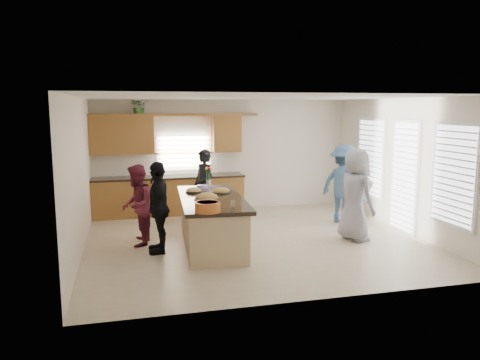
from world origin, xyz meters
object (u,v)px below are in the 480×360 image
object	(u,v)px
salad_bowl	(208,206)
woman_left_front	(159,207)
woman_right_front	(356,195)
island	(212,223)
woman_left_mid	(137,205)
woman_right_back	(344,184)
woman_left_back	(204,186)

from	to	relation	value
salad_bowl	woman_left_front	world-z (taller)	woman_left_front
woman_right_front	island	bearing A→B (deg)	73.72
woman_left_mid	island	bearing A→B (deg)	81.74
woman_right_back	woman_left_back	bearing A→B (deg)	45.81
woman_left_mid	woman_left_front	distance (m)	0.66
island	salad_bowl	world-z (taller)	salad_bowl
woman_left_back	woman_right_front	xyz separation A→B (m)	(2.64, -2.20, 0.08)
salad_bowl	woman_right_back	distance (m)	4.20
woman_right_back	woman_right_front	distance (m)	1.40
woman_left_back	woman_right_back	bearing A→B (deg)	47.61
woman_left_back	woman_right_front	world-z (taller)	woman_right_front
island	woman_left_mid	size ratio (longest dim) A/B	1.78
woman_right_front	woman_right_back	bearing A→B (deg)	-27.98
woman_right_back	woman_right_front	bearing A→B (deg)	134.73
woman_left_front	woman_right_front	distance (m)	3.82
woman_left_mid	woman_right_front	bearing A→B (deg)	89.96
woman_left_front	woman_right_front	bearing A→B (deg)	89.12
woman_left_back	island	bearing A→B (deg)	-31.95
woman_left_back	woman_left_mid	distance (m)	2.16
salad_bowl	woman_right_front	xyz separation A→B (m)	(3.11, 0.95, -0.13)
woman_left_front	woman_right_front	world-z (taller)	woman_right_front
salad_bowl	woman_left_back	size ratio (longest dim) A/B	0.25
woman_left_mid	woman_right_front	distance (m)	4.24
island	woman_right_back	bearing A→B (deg)	22.35
woman_left_back	woman_right_back	xyz separation A→B (m)	(3.05, -0.86, 0.06)
woman_right_front	woman_left_back	bearing A→B (deg)	39.17
salad_bowl	island	bearing A→B (deg)	76.62
woman_left_back	woman_left_front	world-z (taller)	same
salad_bowl	woman_left_mid	size ratio (longest dim) A/B	0.27
salad_bowl	woman_left_front	size ratio (longest dim) A/B	0.25
woman_right_front	salad_bowl	bearing A→B (deg)	95.91
woman_right_front	woman_left_mid	bearing A→B (deg)	69.60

